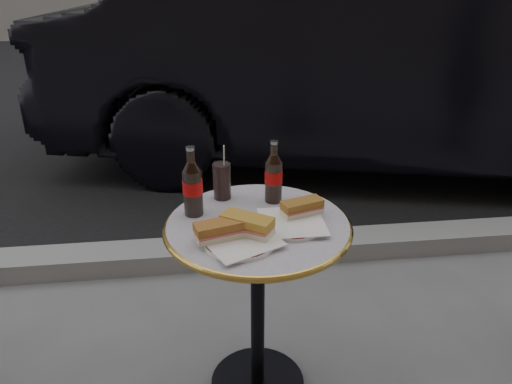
{
  "coord_description": "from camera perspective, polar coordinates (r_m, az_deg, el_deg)",
  "views": [
    {
      "loc": [
        -0.18,
        -1.42,
        1.53
      ],
      "look_at": [
        0.0,
        0.05,
        0.82
      ],
      "focal_mm": 35.0,
      "sensor_mm": 36.0,
      "label": 1
    }
  ],
  "objects": [
    {
      "name": "bistro_table",
      "position": [
        1.85,
        0.19,
        -13.49
      ],
      "size": [
        0.62,
        0.62,
        0.73
      ],
      "primitive_type": null,
      "color": "#BAB2C4",
      "rests_on": "ground"
    },
    {
      "name": "cola_glass",
      "position": [
        1.78,
        -3.91,
        1.27
      ],
      "size": [
        0.08,
        0.08,
        0.13
      ],
      "primitive_type": "cylinder",
      "rotation": [
        0.0,
        0.0,
        -0.26
      ],
      "color": "black",
      "rests_on": "bistro_table"
    },
    {
      "name": "cola_bottle_left",
      "position": [
        1.65,
        -7.29,
        1.23
      ],
      "size": [
        0.08,
        0.08,
        0.24
      ],
      "primitive_type": null,
      "rotation": [
        0.0,
        0.0,
        -0.29
      ],
      "color": "black",
      "rests_on": "bistro_table"
    },
    {
      "name": "sandwich_left_b",
      "position": [
        1.54,
        -1.02,
        -3.84
      ],
      "size": [
        0.18,
        0.15,
        0.06
      ],
      "primitive_type": "cube",
      "rotation": [
        0.0,
        0.0,
        -0.58
      ],
      "color": "#B6822E",
      "rests_on": "plate_left"
    },
    {
      "name": "asphalt_road",
      "position": [
        6.6,
        -5.27,
        12.13
      ],
      "size": [
        40.0,
        8.0,
        0.0
      ],
      "primitive_type": "cube",
      "color": "black",
      "rests_on": "ground"
    },
    {
      "name": "plate_right",
      "position": [
        1.62,
        4.13,
        -3.67
      ],
      "size": [
        0.25,
        0.25,
        0.01
      ],
      "primitive_type": "cylinder",
      "rotation": [
        0.0,
        0.0,
        -0.18
      ],
      "color": "silver",
      "rests_on": "bistro_table"
    },
    {
      "name": "curb",
      "position": [
        2.76,
        -2.13,
        -6.86
      ],
      "size": [
        40.0,
        0.2,
        0.12
      ],
      "primitive_type": "cube",
      "color": "gray",
      "rests_on": "ground"
    },
    {
      "name": "cola_bottle_right",
      "position": [
        1.73,
        2.04,
        2.35
      ],
      "size": [
        0.08,
        0.08,
        0.23
      ],
      "primitive_type": null,
      "rotation": [
        0.0,
        0.0,
        -0.4
      ],
      "color": "black",
      "rests_on": "bistro_table"
    },
    {
      "name": "parked_car",
      "position": [
        4.0,
        13.43,
        14.38
      ],
      "size": [
        2.75,
        5.11,
        1.59
      ],
      "primitive_type": "imported",
      "rotation": [
        0.0,
        0.0,
        1.34
      ],
      "color": "black",
      "rests_on": "ground"
    },
    {
      "name": "plate_left",
      "position": [
        1.53,
        -1.88,
        -5.64
      ],
      "size": [
        0.27,
        0.27,
        0.01
      ],
      "primitive_type": "cylinder",
      "rotation": [
        0.0,
        0.0,
        0.26
      ],
      "color": "white",
      "rests_on": "bistro_table"
    },
    {
      "name": "sandwich_right",
      "position": [
        1.66,
        5.27,
        -1.85
      ],
      "size": [
        0.15,
        0.1,
        0.05
      ],
      "primitive_type": "cube",
      "rotation": [
        0.0,
        0.0,
        0.31
      ],
      "color": "#915F25",
      "rests_on": "plate_right"
    },
    {
      "name": "sandwich_left_a",
      "position": [
        1.52,
        -4.16,
        -4.46
      ],
      "size": [
        0.17,
        0.11,
        0.05
      ],
      "primitive_type": "cube",
      "rotation": [
        0.0,
        0.0,
        0.28
      ],
      "color": "#9B5F27",
      "rests_on": "plate_left"
    }
  ]
}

